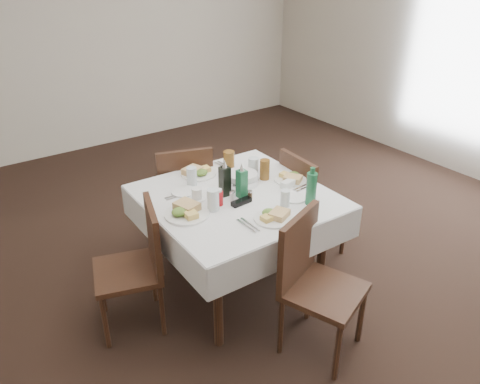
{
  "coord_description": "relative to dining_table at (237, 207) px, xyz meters",
  "views": [
    {
      "loc": [
        -1.82,
        -2.16,
        2.26
      ],
      "look_at": [
        -0.2,
        0.11,
        0.8
      ],
      "focal_mm": 35.0,
      "sensor_mm": 36.0,
      "label": 1
    }
  ],
  "objects": [
    {
      "name": "ground_plane",
      "position": [
        0.2,
        -0.15,
        -0.67
      ],
      "size": [
        7.0,
        7.0,
        0.0
      ],
      "primitive_type": "plane",
      "color": "black"
    },
    {
      "name": "salt_shaker",
      "position": [
        -0.07,
        -0.05,
        0.13
      ],
      "size": [
        0.03,
        0.03,
        0.08
      ],
      "color": "white",
      "rests_on": "dining_table"
    },
    {
      "name": "pepper_shaker",
      "position": [
        0.04,
        -0.1,
        0.12
      ],
      "size": [
        0.03,
        0.03,
        0.07
      ],
      "color": "#402D1C",
      "rests_on": "dining_table"
    },
    {
      "name": "chair_east",
      "position": [
        0.69,
        0.03,
        -0.17
      ],
      "size": [
        0.45,
        0.45,
        0.89
      ],
      "color": "black",
      "rests_on": "ground"
    },
    {
      "name": "chair_south",
      "position": [
        0.04,
        -0.73,
        -0.16
      ],
      "size": [
        0.55,
        0.55,
        0.91
      ],
      "color": "black",
      "rests_on": "ground"
    },
    {
      "name": "water_s",
      "position": [
        0.17,
        -0.3,
        0.15
      ],
      "size": [
        0.06,
        0.06,
        0.11
      ],
      "color": "silver",
      "rests_on": "dining_table"
    },
    {
      "name": "meal_east",
      "position": [
        0.45,
        -0.04,
        0.11
      ],
      "size": [
        0.24,
        0.24,
        0.05
      ],
      "color": "white",
      "rests_on": "dining_table"
    },
    {
      "name": "meal_north",
      "position": [
        -0.05,
        0.43,
        0.11
      ],
      "size": [
        0.26,
        0.26,
        0.06
      ],
      "color": "white",
      "rests_on": "dining_table"
    },
    {
      "name": "iced_tea_b",
      "position": [
        0.31,
        0.09,
        0.16
      ],
      "size": [
        0.07,
        0.07,
        0.15
      ],
      "color": "brown",
      "rests_on": "dining_table"
    },
    {
      "name": "cutlery_n",
      "position": [
        0.2,
        0.45,
        0.09
      ],
      "size": [
        0.07,
        0.2,
        0.01
      ],
      "color": "silver",
      "rests_on": "dining_table"
    },
    {
      "name": "meal_south",
      "position": [
        0.01,
        -0.39,
        0.11
      ],
      "size": [
        0.24,
        0.24,
        0.05
      ],
      "color": "white",
      "rests_on": "dining_table"
    },
    {
      "name": "chair_west",
      "position": [
        -0.72,
        0.05,
        -0.18
      ],
      "size": [
        0.51,
        0.51,
        0.87
      ],
      "color": "black",
      "rests_on": "ground"
    },
    {
      "name": "bread_basket",
      "position": [
        0.14,
        0.13,
        0.13
      ],
      "size": [
        0.24,
        0.24,
        0.08
      ],
      "color": "silver",
      "rests_on": "dining_table"
    },
    {
      "name": "water_n",
      "position": [
        -0.17,
        0.32,
        0.16
      ],
      "size": [
        0.07,
        0.07,
        0.13
      ],
      "color": "silver",
      "rests_on": "dining_table"
    },
    {
      "name": "side_plate_a",
      "position": [
        -0.27,
        0.25,
        0.1
      ],
      "size": [
        0.18,
        0.18,
        0.01
      ],
      "color": "white",
      "rests_on": "dining_table"
    },
    {
      "name": "iced_tea_a",
      "position": [
        0.16,
        0.33,
        0.18
      ],
      "size": [
        0.08,
        0.08,
        0.17
      ],
      "color": "brown",
      "rests_on": "dining_table"
    },
    {
      "name": "ketchup_bottle",
      "position": [
        -0.17,
        -0.04,
        0.14
      ],
      "size": [
        0.05,
        0.05,
        0.11
      ],
      "color": "#AC0F14",
      "rests_on": "dining_table"
    },
    {
      "name": "chair_north",
      "position": [
        -0.04,
        0.69,
        -0.15
      ],
      "size": [
        0.55,
        0.55,
        0.91
      ],
      "color": "black",
      "rests_on": "ground"
    },
    {
      "name": "sunglasses",
      "position": [
        -0.04,
        -0.12,
        0.11
      ],
      "size": [
        0.15,
        0.06,
        0.03
      ],
      "color": "black",
      "rests_on": "dining_table"
    },
    {
      "name": "oil_cruet_dark",
      "position": [
        -0.06,
        0.05,
        0.2
      ],
      "size": [
        0.06,
        0.06,
        0.26
      ],
      "color": "black",
      "rests_on": "dining_table"
    },
    {
      "name": "meal_west",
      "position": [
        -0.41,
        -0.03,
        0.11
      ],
      "size": [
        0.28,
        0.28,
        0.06
      ],
      "color": "white",
      "rests_on": "dining_table"
    },
    {
      "name": "room_shell",
      "position": [
        0.2,
        -0.15,
        1.04
      ],
      "size": [
        6.04,
        7.04,
        2.8
      ],
      "color": "beige",
      "rests_on": "ground"
    },
    {
      "name": "cutlery_s",
      "position": [
        -0.17,
        -0.37,
        0.09
      ],
      "size": [
        0.05,
        0.19,
        0.01
      ],
      "color": "silver",
      "rests_on": "dining_table"
    },
    {
      "name": "dining_table",
      "position": [
        0.0,
        0.0,
        0.0
      ],
      "size": [
        1.21,
        1.21,
        0.76
      ],
      "color": "black",
      "rests_on": "ground"
    },
    {
      "name": "water_e",
      "position": [
        0.28,
        0.18,
        0.16
      ],
      "size": [
        0.08,
        0.08,
        0.14
      ],
      "color": "silver",
      "rests_on": "dining_table"
    },
    {
      "name": "green_bottle",
      "position": [
        0.33,
        -0.38,
        0.2
      ],
      "size": [
        0.07,
        0.07,
        0.26
      ],
      "color": "#21673F",
      "rests_on": "dining_table"
    },
    {
      "name": "water_w",
      "position": [
        -0.24,
        -0.07,
        0.16
      ],
      "size": [
        0.08,
        0.08,
        0.14
      ],
      "color": "silver",
      "rests_on": "dining_table"
    },
    {
      "name": "sugar_caddy",
      "position": [
        0.36,
        -0.11,
        0.12
      ],
      "size": [
        0.11,
        0.07,
        0.05
      ],
      "color": "white",
      "rests_on": "dining_table"
    },
    {
      "name": "cutlery_w",
      "position": [
        -0.34,
        0.22,
        0.09
      ],
      "size": [
        0.17,
        0.05,
        0.01
      ],
      "color": "silver",
      "rests_on": "dining_table"
    },
    {
      "name": "oil_cruet_green",
      "position": [
        0.02,
        -0.04,
        0.2
      ],
      "size": [
        0.06,
        0.06,
        0.25
      ],
      "color": "#21673F",
      "rests_on": "dining_table"
    },
    {
      "name": "side_plate_b",
      "position": [
        0.29,
        -0.27,
        0.1
      ],
      "size": [
        0.15,
        0.15,
        0.01
      ],
      "color": "white",
      "rests_on": "dining_table"
    },
    {
      "name": "coffee_mug",
      "position": [
        -0.25,
        0.11,
        0.13
      ],
      "size": [
        0.11,
        0.11,
        0.08
      ],
      "color": "white",
      "rests_on": "dining_table"
    },
    {
      "name": "cutlery_e",
      "position": [
        0.45,
        -0.18,
        0.09
      ],
      "size": [
        0.18,
        0.06,
        0.01
      ],
      "color": "silver",
      "rests_on": "dining_table"
    }
  ]
}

